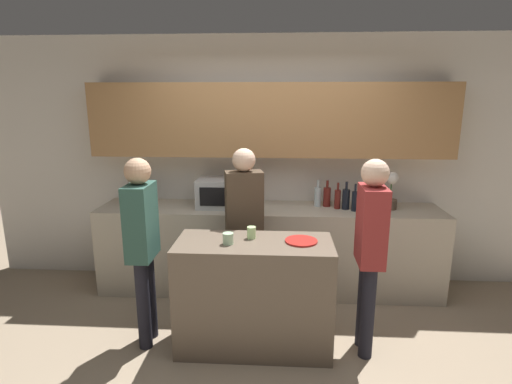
{
  "coord_description": "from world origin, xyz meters",
  "views": [
    {
      "loc": [
        0.11,
        -2.66,
        2.05
      ],
      "look_at": [
        -0.09,
        0.59,
        1.28
      ],
      "focal_mm": 28.0,
      "sensor_mm": 36.0,
      "label": 1
    }
  ],
  "objects_px": {
    "potted_plant": "(391,190)",
    "person_left": "(370,242)",
    "plate_on_island": "(301,241)",
    "microwave": "(222,193)",
    "person_right": "(244,219)",
    "cup_1": "(228,239)",
    "bottle_2": "(338,199)",
    "cup_0": "(251,233)",
    "toaster": "(138,197)",
    "bottle_6": "(372,200)",
    "bottle_3": "(346,199)",
    "bottle_0": "(318,196)",
    "person_center": "(142,238)",
    "bottle_4": "(355,201)",
    "bottle_5": "(360,198)",
    "bottle_1": "(327,196)"
  },
  "relations": [
    {
      "from": "potted_plant",
      "to": "person_left",
      "type": "distance_m",
      "value": 1.2
    },
    {
      "from": "plate_on_island",
      "to": "person_left",
      "type": "relative_size",
      "value": 0.16
    },
    {
      "from": "microwave",
      "to": "person_right",
      "type": "height_order",
      "value": "person_right"
    },
    {
      "from": "cup_1",
      "to": "person_right",
      "type": "relative_size",
      "value": 0.06
    },
    {
      "from": "bottle_2",
      "to": "cup_0",
      "type": "distance_m",
      "value": 1.29
    },
    {
      "from": "toaster",
      "to": "plate_on_island",
      "type": "bearing_deg",
      "value": -31.94
    },
    {
      "from": "bottle_6",
      "to": "toaster",
      "type": "bearing_deg",
      "value": -179.79
    },
    {
      "from": "toaster",
      "to": "bottle_3",
      "type": "bearing_deg",
      "value": -1.02
    },
    {
      "from": "toaster",
      "to": "bottle_0",
      "type": "xyz_separation_m",
      "value": [
        1.93,
        0.07,
        0.02
      ]
    },
    {
      "from": "bottle_6",
      "to": "person_center",
      "type": "bearing_deg",
      "value": -152.14
    },
    {
      "from": "plate_on_island",
      "to": "person_center",
      "type": "relative_size",
      "value": 0.16
    },
    {
      "from": "microwave",
      "to": "bottle_4",
      "type": "xyz_separation_m",
      "value": [
        1.37,
        -0.1,
        -0.04
      ]
    },
    {
      "from": "bottle_2",
      "to": "person_left",
      "type": "relative_size",
      "value": 0.17
    },
    {
      "from": "bottle_2",
      "to": "bottle_3",
      "type": "bearing_deg",
      "value": -15.37
    },
    {
      "from": "bottle_0",
      "to": "potted_plant",
      "type": "bearing_deg",
      "value": -5.05
    },
    {
      "from": "bottle_3",
      "to": "person_left",
      "type": "xyz_separation_m",
      "value": [
        0.03,
        -1.06,
        -0.08
      ]
    },
    {
      "from": "cup_0",
      "to": "person_right",
      "type": "height_order",
      "value": "person_right"
    },
    {
      "from": "potted_plant",
      "to": "bottle_2",
      "type": "distance_m",
      "value": 0.55
    },
    {
      "from": "microwave",
      "to": "potted_plant",
      "type": "xyz_separation_m",
      "value": [
        1.76,
        0.0,
        0.05
      ]
    },
    {
      "from": "potted_plant",
      "to": "person_left",
      "type": "bearing_deg",
      "value": -111.56
    },
    {
      "from": "plate_on_island",
      "to": "person_right",
      "type": "relative_size",
      "value": 0.16
    },
    {
      "from": "bottle_3",
      "to": "plate_on_island",
      "type": "xyz_separation_m",
      "value": [
        -0.51,
        -1.02,
        -0.1
      ]
    },
    {
      "from": "bottle_6",
      "to": "bottle_5",
      "type": "bearing_deg",
      "value": 158.25
    },
    {
      "from": "bottle_0",
      "to": "bottle_2",
      "type": "height_order",
      "value": "bottle_0"
    },
    {
      "from": "bottle_5",
      "to": "person_right",
      "type": "distance_m",
      "value": 1.32
    },
    {
      "from": "plate_on_island",
      "to": "bottle_6",
      "type": "bearing_deg",
      "value": 53.61
    },
    {
      "from": "bottle_6",
      "to": "bottle_4",
      "type": "bearing_deg",
      "value": -151.08
    },
    {
      "from": "toaster",
      "to": "bottle_6",
      "type": "relative_size",
      "value": 1.1
    },
    {
      "from": "toaster",
      "to": "person_right",
      "type": "height_order",
      "value": "person_right"
    },
    {
      "from": "potted_plant",
      "to": "toaster",
      "type": "bearing_deg",
      "value": 180.0
    },
    {
      "from": "microwave",
      "to": "cup_0",
      "type": "xyz_separation_m",
      "value": [
        0.38,
        -1.0,
        -0.09
      ]
    },
    {
      "from": "bottle_3",
      "to": "cup_1",
      "type": "height_order",
      "value": "bottle_3"
    },
    {
      "from": "cup_0",
      "to": "bottle_1",
      "type": "bearing_deg",
      "value": 55.75
    },
    {
      "from": "bottle_1",
      "to": "cup_0",
      "type": "distance_m",
      "value": 1.3
    },
    {
      "from": "potted_plant",
      "to": "bottle_4",
      "type": "xyz_separation_m",
      "value": [
        -0.38,
        -0.1,
        -0.09
      ]
    },
    {
      "from": "bottle_3",
      "to": "bottle_0",
      "type": "bearing_deg",
      "value": 159.49
    },
    {
      "from": "bottle_6",
      "to": "person_center",
      "type": "xyz_separation_m",
      "value": [
        -2.08,
        -1.1,
        -0.07
      ]
    },
    {
      "from": "bottle_5",
      "to": "bottle_6",
      "type": "bearing_deg",
      "value": -21.75
    },
    {
      "from": "potted_plant",
      "to": "bottle_1",
      "type": "xyz_separation_m",
      "value": [
        -0.65,
        0.07,
        -0.09
      ]
    },
    {
      "from": "microwave",
      "to": "person_right",
      "type": "bearing_deg",
      "value": -62.69
    },
    {
      "from": "potted_plant",
      "to": "plate_on_island",
      "type": "relative_size",
      "value": 1.52
    },
    {
      "from": "bottle_6",
      "to": "person_right",
      "type": "bearing_deg",
      "value": -156.8
    },
    {
      "from": "bottle_0",
      "to": "bottle_2",
      "type": "bearing_deg",
      "value": -22.56
    },
    {
      "from": "bottle_4",
      "to": "cup_1",
      "type": "height_order",
      "value": "bottle_4"
    },
    {
      "from": "bottle_6",
      "to": "person_center",
      "type": "relative_size",
      "value": 0.15
    },
    {
      "from": "bottle_3",
      "to": "plate_on_island",
      "type": "relative_size",
      "value": 1.12
    },
    {
      "from": "bottle_4",
      "to": "bottle_6",
      "type": "distance_m",
      "value": 0.23
    },
    {
      "from": "plate_on_island",
      "to": "person_left",
      "type": "bearing_deg",
      "value": -4.34
    },
    {
      "from": "bottle_0",
      "to": "bottle_4",
      "type": "bearing_deg",
      "value": -24.95
    },
    {
      "from": "bottle_2",
      "to": "person_right",
      "type": "bearing_deg",
      "value": -150.38
    }
  ]
}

